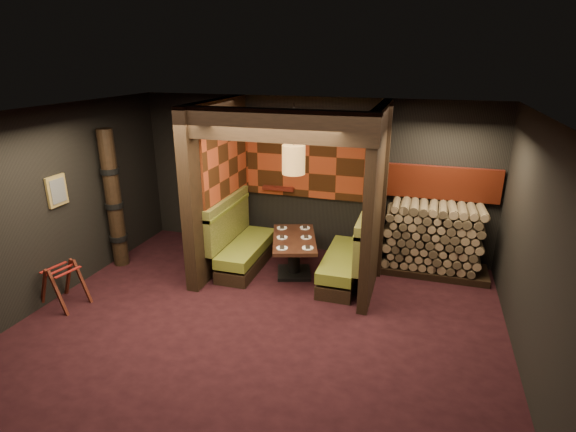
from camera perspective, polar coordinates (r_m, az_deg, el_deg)
The scene contains 23 objects.
floor at distance 6.40m, azimuth -3.50°, elevation -13.63°, with size 6.50×5.50×0.02m, color black.
ceiling at distance 5.40m, azimuth -4.14°, elevation 12.80°, with size 6.50×5.50×0.02m, color black.
wall_back at distance 8.26m, azimuth 2.97°, elevation 5.04°, with size 6.50×0.02×2.85m, color black.
wall_front at distance 3.61m, azimuth -20.10°, elevation -16.73°, with size 6.50×0.02×2.85m, color black.
wall_left at distance 7.50m, azimuth -27.81°, elevation 1.24°, with size 0.02×5.50×2.85m, color black.
wall_right at distance 5.58m, azimuth 29.53°, elevation -4.88°, with size 0.02×5.50×2.85m, color black.
partition_left at distance 7.70m, azimuth -8.90°, elevation 3.74°, with size 0.20×2.20×2.85m, color black.
partition_right at distance 7.04m, azimuth 11.14°, elevation 2.12°, with size 0.15×2.10×2.85m, color black.
header_beam at distance 6.09m, azimuth -1.91°, elevation 11.42°, with size 2.85×0.18×0.44m, color black.
tapa_back_panel at distance 8.13m, azimuth 2.76°, elevation 7.66°, with size 2.40×0.06×1.55m, color #A3391A.
tapa_side_panel at distance 7.70m, azimuth -7.69°, elevation 7.07°, with size 0.04×1.85×1.45m, color #A3391A.
lacquer_shelf at distance 8.39m, azimuth -1.23°, elevation 3.54°, with size 0.60×0.12×0.07m, color #581710.
booth_bench_left at distance 7.88m, azimuth -5.96°, elevation -3.64°, with size 0.68×1.60×1.14m.
booth_bench_right at distance 7.40m, azimuth 7.74°, elevation -5.32°, with size 0.68×1.60×1.14m.
dining_table at distance 7.51m, azimuth 0.77°, elevation -4.42°, with size 1.05×1.42×0.67m.
place_settings at distance 7.41m, azimuth 0.78°, elevation -2.70°, with size 0.83×1.13×0.03m.
pendant_lamp at distance 6.98m, azimuth 0.72°, elevation 7.18°, with size 0.36×0.36×1.08m.
framed_picture at distance 7.48m, azimuth -27.29°, elevation 2.86°, with size 0.05×0.36×0.46m.
luggage_rack at distance 7.46m, azimuth -26.66°, elevation -7.63°, with size 0.71×0.56×0.69m.
totem_column at distance 8.21m, azimuth -21.27°, elevation 1.87°, with size 0.31×0.31×2.40m.
firewood_stack at distance 7.91m, azimuth 18.40°, elevation -2.86°, with size 1.73×0.70×1.22m.
mosaic_header at distance 7.95m, azimuth 19.06°, elevation 3.98°, with size 1.83×0.10×0.56m, color maroon.
bay_front_post at distance 7.28m, azimuth 12.08°, elevation 2.63°, with size 0.08×0.08×2.85m, color black.
Camera 1 is at (1.93, -5.01, 3.49)m, focal length 28.00 mm.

